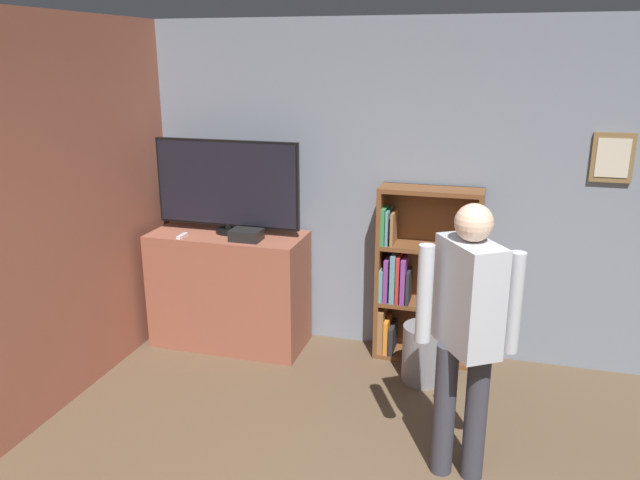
{
  "coord_description": "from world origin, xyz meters",
  "views": [
    {
      "loc": [
        0.37,
        -1.9,
        2.43
      ],
      "look_at": [
        -0.73,
        1.95,
        1.22
      ],
      "focal_mm": 35.0,
      "sensor_mm": 36.0,
      "label": 1
    }
  ],
  "objects_px": {
    "waste_bin": "(425,353)",
    "person": "(467,323)",
    "television": "(227,185)",
    "bookshelf": "(417,279)",
    "game_console": "(246,235)"
  },
  "relations": [
    {
      "from": "television",
      "to": "bookshelf",
      "type": "height_order",
      "value": "television"
    },
    {
      "from": "television",
      "to": "waste_bin",
      "type": "distance_m",
      "value": 2.07
    },
    {
      "from": "bookshelf",
      "to": "person",
      "type": "height_order",
      "value": "person"
    },
    {
      "from": "game_console",
      "to": "bookshelf",
      "type": "bearing_deg",
      "value": 13.35
    },
    {
      "from": "television",
      "to": "waste_bin",
      "type": "relative_size",
      "value": 2.79
    },
    {
      "from": "television",
      "to": "person",
      "type": "bearing_deg",
      "value": -32.97
    },
    {
      "from": "bookshelf",
      "to": "waste_bin",
      "type": "bearing_deg",
      "value": -71.01
    },
    {
      "from": "waste_bin",
      "to": "television",
      "type": "bearing_deg",
      "value": 172.26
    },
    {
      "from": "bookshelf",
      "to": "television",
      "type": "bearing_deg",
      "value": -174.61
    },
    {
      "from": "game_console",
      "to": "waste_bin",
      "type": "height_order",
      "value": "game_console"
    },
    {
      "from": "bookshelf",
      "to": "person",
      "type": "relative_size",
      "value": 0.86
    },
    {
      "from": "person",
      "to": "waste_bin",
      "type": "height_order",
      "value": "person"
    },
    {
      "from": "waste_bin",
      "to": "person",
      "type": "bearing_deg",
      "value": -73.24
    },
    {
      "from": "television",
      "to": "game_console",
      "type": "distance_m",
      "value": 0.46
    },
    {
      "from": "game_console",
      "to": "person",
      "type": "xyz_separation_m",
      "value": [
        1.79,
        -1.14,
        -0.05
      ]
    }
  ]
}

